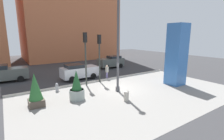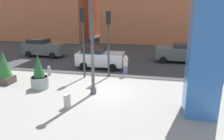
% 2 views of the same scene
% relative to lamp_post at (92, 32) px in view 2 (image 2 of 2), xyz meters
% --- Properties ---
extents(ground_plane, '(60.00, 60.00, 0.00)m').
position_rel_lamp_post_xyz_m(ground_plane, '(0.65, 4.53, -3.78)').
color(ground_plane, '#38383A').
extents(plaza_pavement, '(18.00, 10.00, 0.02)m').
position_rel_lamp_post_xyz_m(plaza_pavement, '(0.65, -1.47, -3.78)').
color(plaza_pavement, gray).
rests_on(plaza_pavement, ground_plane).
extents(curb_strip, '(18.00, 0.24, 0.16)m').
position_rel_lamp_post_xyz_m(curb_strip, '(0.65, 3.65, -3.70)').
color(curb_strip, '#B7B2A8').
rests_on(curb_strip, ground_plane).
extents(lamp_post, '(0.44, 0.44, 7.74)m').
position_rel_lamp_post_xyz_m(lamp_post, '(0.00, 0.00, 0.00)').
color(lamp_post, '#4C4C51').
rests_on(lamp_post, ground_plane).
extents(art_pillar_blue, '(1.50, 1.50, 5.85)m').
position_rel_lamp_post_xyz_m(art_pillar_blue, '(5.89, -1.42, -0.86)').
color(art_pillar_blue, '#3870BC').
rests_on(art_pillar_blue, ground_plane).
extents(potted_plant_near_right, '(1.12, 1.12, 2.26)m').
position_rel_lamp_post_xyz_m(potted_plant_near_right, '(-3.65, 0.14, -2.87)').
color(potted_plant_near_right, gray).
rests_on(potted_plant_near_right, ground_plane).
extents(potted_plant_by_pillar, '(0.98, 0.98, 2.33)m').
position_rel_lamp_post_xyz_m(potted_plant_by_pillar, '(-6.42, 0.51, -2.65)').
color(potted_plant_by_pillar, '#4C4238').
rests_on(potted_plant_by_pillar, ground_plane).
extents(fire_hydrant, '(0.36, 0.26, 0.75)m').
position_rel_lamp_post_xyz_m(fire_hydrant, '(-4.39, 2.84, -3.41)').
color(fire_hydrant, '#99999E').
rests_on(fire_hydrant, ground_plane).
extents(concrete_bollard, '(0.36, 0.36, 0.75)m').
position_rel_lamp_post_xyz_m(concrete_bollard, '(-0.78, -2.17, -3.41)').
color(concrete_bollard, '#B2ADA3').
rests_on(concrete_bollard, ground_plane).
extents(traffic_light_far_side, '(0.28, 0.42, 5.01)m').
position_rel_lamp_post_xyz_m(traffic_light_far_side, '(-1.57, 2.95, -0.42)').
color(traffic_light_far_side, '#333833').
rests_on(traffic_light_far_side, ground_plane).
extents(traffic_light_corner, '(0.28, 0.42, 4.82)m').
position_rel_lamp_post_xyz_m(traffic_light_corner, '(0.16, 3.44, -0.55)').
color(traffic_light_corner, '#333833').
rests_on(traffic_light_corner, ground_plane).
extents(car_curb_west, '(4.44, 2.10, 1.80)m').
position_rel_lamp_post_xyz_m(car_curb_west, '(-8.08, 8.89, -2.88)').
color(car_curb_west, '#565B56').
rests_on(car_curb_west, ground_plane).
extents(car_intersection, '(4.01, 2.06, 1.69)m').
position_rel_lamp_post_xyz_m(car_intersection, '(-1.15, 5.74, -2.92)').
color(car_intersection, silver).
rests_on(car_intersection, ground_plane).
extents(car_passing_lane, '(3.83, 1.99, 1.75)m').
position_rel_lamp_post_xyz_m(car_passing_lane, '(5.42, 9.29, -2.88)').
color(car_passing_lane, '#565B56').
rests_on(car_passing_lane, ground_plane).
extents(pedestrian_on_sidewalk, '(0.50, 0.50, 1.58)m').
position_rel_lamp_post_xyz_m(pedestrian_on_sidewalk, '(1.37, 3.94, -2.91)').
color(pedestrian_on_sidewalk, slate).
rests_on(pedestrian_on_sidewalk, ground_plane).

